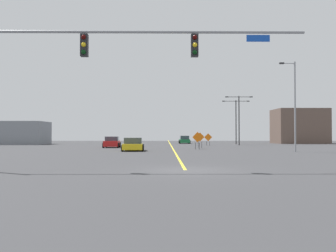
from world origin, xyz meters
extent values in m
plane|color=#38383A|center=(0.00, 0.00, 0.00)|extent=(157.00, 157.00, 0.00)
cube|color=yellow|center=(0.00, 43.61, 0.00)|extent=(0.16, 87.22, 0.01)
cylinder|color=gray|center=(-2.15, 0.00, 6.50)|extent=(15.56, 0.14, 0.14)
cube|color=black|center=(-4.74, 0.00, 5.85)|extent=(0.34, 0.32, 1.05)
sphere|color=#3A0503|center=(-4.74, -0.17, 6.20)|extent=(0.22, 0.22, 0.22)
sphere|color=yellow|center=(-4.74, -0.17, 5.85)|extent=(0.22, 0.22, 0.22)
sphere|color=black|center=(-4.74, -0.17, 5.50)|extent=(0.22, 0.22, 0.22)
cube|color=black|center=(0.44, 0.00, 5.85)|extent=(0.34, 0.32, 1.05)
sphere|color=#3A0503|center=(0.44, -0.17, 6.20)|extent=(0.22, 0.22, 0.22)
sphere|color=yellow|center=(0.44, -0.17, 5.85)|extent=(0.22, 0.22, 0.22)
sphere|color=black|center=(0.44, -0.17, 5.50)|extent=(0.22, 0.22, 0.22)
cube|color=#1447B7|center=(3.45, 0.00, 6.21)|extent=(1.10, 0.03, 0.32)
cylinder|color=gray|center=(11.52, 18.13, 4.32)|extent=(0.16, 0.16, 8.64)
cylinder|color=gray|center=(10.89, 18.13, 8.49)|extent=(1.26, 0.08, 0.08)
cube|color=#262628|center=(10.26, 18.13, 8.49)|extent=(0.44, 0.24, 0.14)
cylinder|color=black|center=(10.48, 39.85, 3.79)|extent=(0.16, 0.16, 7.58)
cylinder|color=black|center=(9.54, 39.85, 7.43)|extent=(1.88, 0.08, 0.08)
cube|color=#262628|center=(8.60, 39.85, 7.43)|extent=(0.44, 0.24, 0.14)
cylinder|color=black|center=(11.42, 39.85, 7.43)|extent=(1.88, 0.08, 0.08)
cube|color=#262628|center=(12.36, 39.85, 7.43)|extent=(0.44, 0.24, 0.14)
cylinder|color=black|center=(11.22, 46.13, 3.74)|extent=(0.16, 0.16, 7.48)
cylinder|color=black|center=(10.17, 46.13, 7.33)|extent=(2.10, 0.08, 0.08)
cube|color=#262628|center=(9.12, 46.13, 7.33)|extent=(0.44, 0.24, 0.14)
cylinder|color=black|center=(12.27, 46.13, 7.33)|extent=(2.10, 0.08, 0.08)
cube|color=#262628|center=(13.32, 46.13, 7.33)|extent=(0.44, 0.24, 0.14)
cube|color=orange|center=(5.57, 38.52, 1.23)|extent=(1.17, 0.17, 1.17)
cylinder|color=black|center=(5.34, 38.55, 0.31)|extent=(0.05, 0.05, 0.63)
cylinder|color=black|center=(5.80, 38.50, 0.31)|extent=(0.05, 0.05, 0.63)
cube|color=orange|center=(2.72, 24.32, 1.36)|extent=(1.17, 0.24, 1.18)
cylinder|color=black|center=(2.49, 24.28, 0.37)|extent=(0.05, 0.05, 0.74)
cylinder|color=black|center=(2.94, 24.36, 0.37)|extent=(0.05, 0.05, 0.74)
cube|color=orange|center=(3.32, 27.70, 1.35)|extent=(1.09, 0.16, 1.09)
cylinder|color=black|center=(3.11, 27.68, 0.39)|extent=(0.05, 0.05, 0.79)
cylinder|color=black|center=(3.53, 27.73, 0.39)|extent=(0.05, 0.05, 0.79)
cube|color=#196B38|center=(2.64, 50.64, 0.47)|extent=(1.78, 4.54, 0.62)
cube|color=#333D47|center=(2.65, 50.42, 1.10)|extent=(1.58, 2.45, 0.63)
cylinder|color=black|center=(3.48, 52.23, 0.32)|extent=(0.23, 0.64, 0.64)
cylinder|color=black|center=(1.76, 52.21, 0.32)|extent=(0.23, 0.64, 0.64)
cylinder|color=black|center=(3.52, 49.08, 0.32)|extent=(0.23, 0.64, 0.64)
cylinder|color=black|center=(1.81, 49.05, 0.32)|extent=(0.23, 0.64, 0.64)
cube|color=red|center=(-7.64, 29.96, 0.50)|extent=(1.93, 3.89, 0.69)
cube|color=#333D47|center=(-7.65, 30.16, 1.12)|extent=(1.68, 1.97, 0.55)
cylinder|color=black|center=(-8.48, 28.59, 0.32)|extent=(0.24, 0.65, 0.64)
cylinder|color=black|center=(-6.70, 28.66, 0.32)|extent=(0.24, 0.65, 0.64)
cylinder|color=black|center=(-8.59, 31.27, 0.32)|extent=(0.24, 0.65, 0.64)
cylinder|color=black|center=(-6.80, 31.34, 0.32)|extent=(0.24, 0.65, 0.64)
cube|color=gold|center=(-4.16, 20.51, 0.44)|extent=(2.13, 4.53, 0.57)
cube|color=#333D47|center=(-4.17, 20.73, 1.03)|extent=(1.84, 2.40, 0.60)
cylinder|color=black|center=(-5.07, 18.91, 0.32)|extent=(0.25, 0.65, 0.64)
cylinder|color=black|center=(-3.13, 18.99, 0.32)|extent=(0.25, 0.65, 0.64)
cylinder|color=black|center=(-5.20, 22.02, 0.32)|extent=(0.25, 0.65, 0.64)
cylinder|color=black|center=(-3.26, 22.11, 0.32)|extent=(0.25, 0.65, 0.64)
cube|color=gray|center=(-25.86, 45.38, 1.90)|extent=(9.90, 6.81, 3.80)
cube|color=brown|center=(23.80, 51.03, 3.15)|extent=(8.92, 7.03, 6.30)
camera|label=1|loc=(-0.97, -17.54, 1.68)|focal=40.09mm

